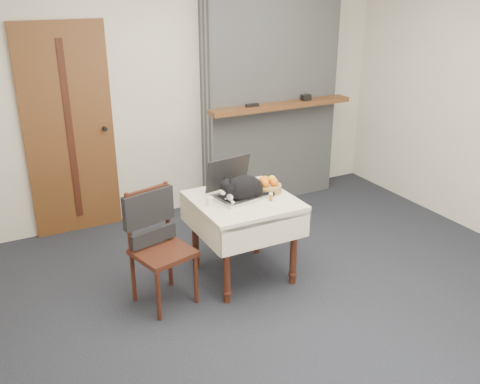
# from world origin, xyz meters

# --- Properties ---
(ground) EXTENTS (4.50, 4.50, 0.00)m
(ground) POSITION_xyz_m (0.00, 0.00, 0.00)
(ground) COLOR black
(ground) RESTS_ON ground
(room_shell) EXTENTS (4.52, 4.01, 2.61)m
(room_shell) POSITION_xyz_m (0.00, 0.46, 1.76)
(room_shell) COLOR beige
(room_shell) RESTS_ON ground
(door) EXTENTS (0.82, 0.10, 2.00)m
(door) POSITION_xyz_m (-1.20, 1.97, 1.00)
(door) COLOR brown
(door) RESTS_ON ground
(chimney) EXTENTS (1.62, 0.48, 2.60)m
(chimney) POSITION_xyz_m (0.90, 1.85, 1.30)
(chimney) COLOR gray
(chimney) RESTS_ON ground
(side_table) EXTENTS (0.78, 0.78, 0.70)m
(side_table) POSITION_xyz_m (-0.18, 0.42, 0.59)
(side_table) COLOR #3B1810
(side_table) RESTS_ON ground
(laptop) EXTENTS (0.46, 0.41, 0.30)m
(laptop) POSITION_xyz_m (-0.21, 0.52, 0.78)
(laptop) COLOR #B7B7BC
(laptop) RESTS_ON side_table
(cat) EXTENTS (0.48, 0.24, 0.23)m
(cat) POSITION_xyz_m (-0.19, 0.41, 0.80)
(cat) COLOR black
(cat) RESTS_ON side_table
(cream_jar) EXTENTS (0.06, 0.06, 0.07)m
(cream_jar) POSITION_xyz_m (-0.47, 0.43, 0.73)
(cream_jar) COLOR white
(cream_jar) RESTS_ON side_table
(pill_bottle) EXTENTS (0.03, 0.03, 0.07)m
(pill_bottle) POSITION_xyz_m (-0.01, 0.28, 0.73)
(pill_bottle) COLOR #A66A14
(pill_bottle) RESTS_ON side_table
(fruit_basket) EXTENTS (0.22, 0.22, 0.13)m
(fruit_basket) POSITION_xyz_m (0.07, 0.46, 0.75)
(fruit_basket) COLOR olive
(fruit_basket) RESTS_ON side_table
(desk_clutter) EXTENTS (0.14, 0.03, 0.01)m
(desk_clutter) POSITION_xyz_m (-0.00, 0.44, 0.70)
(desk_clutter) COLOR black
(desk_clutter) RESTS_ON side_table
(chair) EXTENTS (0.49, 0.49, 0.90)m
(chair) POSITION_xyz_m (-0.92, 0.44, 0.58)
(chair) COLOR #3B1810
(chair) RESTS_ON ground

